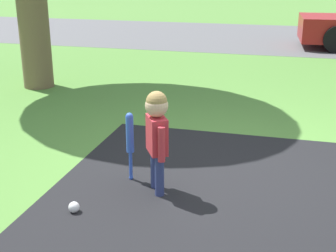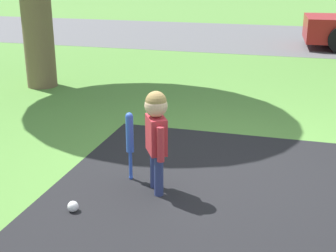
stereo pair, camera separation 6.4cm
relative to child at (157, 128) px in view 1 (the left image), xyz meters
name	(u,v)px [view 1 (the left image)]	position (x,y,z in m)	size (l,w,h in m)	color
ground_plane	(228,165)	(0.57, 0.80, -0.65)	(60.00, 60.00, 0.00)	#518438
street_strip	(274,37)	(0.57, 10.46, -0.65)	(40.00, 6.00, 0.01)	#59595B
child	(157,128)	(0.00, 0.00, 0.00)	(0.27, 0.36, 1.00)	navy
baseball_bat	(130,137)	(-0.33, 0.18, -0.19)	(0.08, 0.08, 0.71)	blue
sports_ball	(74,207)	(-0.60, -0.58, -0.60)	(0.10, 0.10, 0.10)	white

